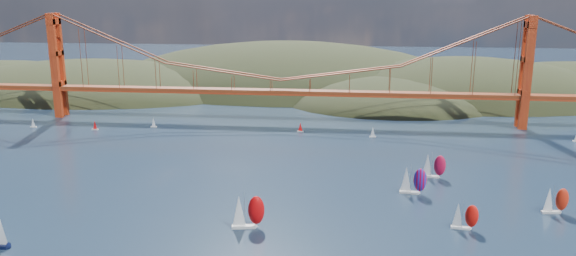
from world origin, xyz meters
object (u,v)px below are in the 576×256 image
Objects in this scene: racer_1 at (464,216)px; racer_3 at (433,165)px; racer_0 at (247,211)px; racer_rwb at (413,180)px; racer_4 at (555,200)px.

racer_3 is (-2.60, 45.55, 0.57)m from racer_1.
racer_1 is 0.88× the size of racer_3.
racer_0 is at bearing -166.08° from racer_1.
racer_rwb reaches higher than racer_1.
racer_0 reaches higher than racer_rwb.
racer_rwb is (-11.71, 27.73, 0.78)m from racer_1.
racer_1 is at bearing -5.10° from racer_0.
racer_0 reaches higher than racer_1.
racer_rwb is (-41.39, 12.39, 0.52)m from racer_4.
racer_0 is 60.24m from racer_rwb.
racer_3 is at bearing 101.35° from racer_1.
racer_4 is (32.29, -30.21, -0.31)m from racer_3.
racer_rwb reaches higher than racer_3.
racer_0 is 1.12× the size of racer_3.
racer_4 is 0.89× the size of racer_rwb.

